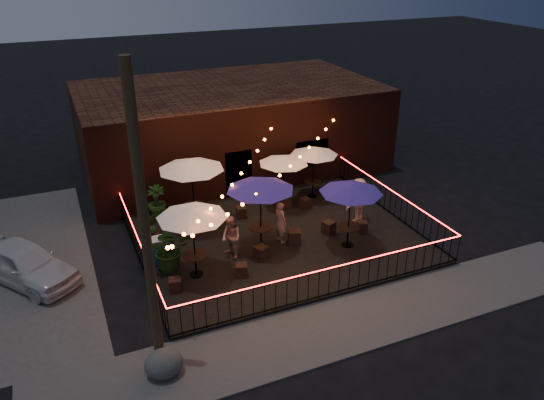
% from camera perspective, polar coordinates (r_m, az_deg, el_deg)
% --- Properties ---
extents(ground, '(110.00, 110.00, 0.00)m').
position_cam_1_polar(ground, '(18.34, 3.03, -7.30)').
color(ground, black).
rests_on(ground, ground).
extents(patio, '(10.00, 8.00, 0.15)m').
position_cam_1_polar(patio, '(19.84, 0.49, -4.23)').
color(patio, black).
rests_on(patio, ground).
extents(sidewalk, '(18.00, 2.50, 0.05)m').
position_cam_1_polar(sidewalk, '(16.04, 8.27, -12.97)').
color(sidewalk, '#464441').
rests_on(sidewalk, ground).
extents(brick_building, '(14.00, 8.00, 4.00)m').
position_cam_1_polar(brick_building, '(26.26, -4.58, 7.93)').
color(brick_building, black).
rests_on(brick_building, ground).
extents(utility_pole, '(0.26, 0.26, 8.00)m').
position_cam_1_polar(utility_pole, '(12.73, -13.51, -3.09)').
color(utility_pole, '#392817').
rests_on(utility_pole, ground).
extents(fence_front, '(10.00, 0.04, 1.04)m').
position_cam_1_polar(fence_front, '(16.51, 6.17, -8.80)').
color(fence_front, black).
rests_on(fence_front, patio).
extents(fence_left, '(0.04, 8.00, 1.04)m').
position_cam_1_polar(fence_left, '(18.38, -13.99, -5.60)').
color(fence_left, black).
rests_on(fence_left, patio).
extents(fence_right, '(0.04, 8.00, 1.04)m').
position_cam_1_polar(fence_right, '(21.84, 12.59, -0.20)').
color(fence_right, black).
rests_on(fence_right, patio).
extents(festoon_lights, '(10.02, 8.72, 1.32)m').
position_cam_1_polar(festoon_lights, '(18.14, -2.02, 1.40)').
color(festoon_lights, '#FF5C12').
rests_on(festoon_lights, ground).
extents(cafe_table_0, '(2.95, 2.95, 2.50)m').
position_cam_1_polar(cafe_table_0, '(16.73, -8.61, -1.43)').
color(cafe_table_0, black).
rests_on(cafe_table_0, patio).
extents(cafe_table_1, '(3.03, 3.03, 2.74)m').
position_cam_1_polar(cafe_table_1, '(19.83, -8.70, 3.71)').
color(cafe_table_1, black).
rests_on(cafe_table_1, patio).
extents(cafe_table_2, '(2.57, 2.57, 2.64)m').
position_cam_1_polar(cafe_table_2, '(18.14, -1.26, 1.55)').
color(cafe_table_2, black).
rests_on(cafe_table_2, patio).
extents(cafe_table_3, '(2.17, 2.17, 2.23)m').
position_cam_1_polar(cafe_table_3, '(21.34, 1.24, 4.29)').
color(cafe_table_3, black).
rests_on(cafe_table_3, patio).
extents(cafe_table_4, '(2.60, 2.60, 2.46)m').
position_cam_1_polar(cafe_table_4, '(18.49, 8.51, 1.19)').
color(cafe_table_4, black).
rests_on(cafe_table_4, patio).
extents(cafe_table_5, '(2.69, 2.69, 2.24)m').
position_cam_1_polar(cafe_table_5, '(22.30, 4.54, 5.20)').
color(cafe_table_5, black).
rests_on(cafe_table_5, patio).
extents(bistro_chair_0, '(0.43, 0.43, 0.43)m').
position_cam_1_polar(bistro_chair_0, '(17.10, -10.38, -8.98)').
color(bistro_chair_0, black).
rests_on(bistro_chair_0, patio).
extents(bistro_chair_1, '(0.47, 0.47, 0.44)m').
position_cam_1_polar(bistro_chair_1, '(17.55, -3.30, -7.54)').
color(bistro_chair_1, black).
rests_on(bistro_chair_1, patio).
extents(bistro_chair_2, '(0.53, 0.53, 0.47)m').
position_cam_1_polar(bistro_chair_2, '(19.84, -12.43, -3.88)').
color(bistro_chair_2, black).
rests_on(bistro_chair_2, patio).
extents(bistro_chair_3, '(0.38, 0.38, 0.43)m').
position_cam_1_polar(bistro_chair_3, '(20.12, -8.67, -3.15)').
color(bistro_chair_3, black).
rests_on(bistro_chair_3, patio).
extents(bistro_chair_4, '(0.53, 0.53, 0.49)m').
position_cam_1_polar(bistro_chair_4, '(18.41, -1.19, -5.68)').
color(bistro_chair_4, black).
rests_on(bistro_chair_4, patio).
extents(bistro_chair_5, '(0.54, 0.54, 0.51)m').
position_cam_1_polar(bistro_chair_5, '(19.35, 2.38, -3.98)').
color(bistro_chair_5, black).
rests_on(bistro_chair_5, patio).
extents(bistro_chair_6, '(0.46, 0.46, 0.45)m').
position_cam_1_polar(bistro_chair_6, '(21.17, -3.32, -1.32)').
color(bistro_chair_6, black).
rests_on(bistro_chair_6, patio).
extents(bistro_chair_7, '(0.48, 0.48, 0.49)m').
position_cam_1_polar(bistro_chair_7, '(22.03, 1.47, -0.09)').
color(bistro_chair_7, black).
rests_on(bistro_chair_7, patio).
extents(bistro_chair_8, '(0.51, 0.51, 0.48)m').
position_cam_1_polar(bistro_chair_8, '(20.09, 6.12, -2.95)').
color(bistro_chair_8, black).
rests_on(bistro_chair_8, patio).
extents(bistro_chair_9, '(0.44, 0.44, 0.42)m').
position_cam_1_polar(bistro_chair_9, '(20.38, 9.66, -2.86)').
color(bistro_chair_9, black).
rests_on(bistro_chair_9, patio).
extents(bistro_chair_10, '(0.47, 0.47, 0.42)m').
position_cam_1_polar(bistro_chair_10, '(21.96, 3.61, -0.32)').
color(bistro_chair_10, black).
rests_on(bistro_chair_10, patio).
extents(bistro_chair_11, '(0.52, 0.52, 0.52)m').
position_cam_1_polar(bistro_chair_11, '(23.00, 7.64, 0.87)').
color(bistro_chair_11, black).
rests_on(bistro_chair_11, patio).
extents(patron_a, '(0.50, 0.65, 1.58)m').
position_cam_1_polar(patron_a, '(19.18, 0.91, -2.40)').
color(patron_a, '#D9A38A').
rests_on(patron_a, patio).
extents(patron_b, '(0.81, 0.90, 1.53)m').
position_cam_1_polar(patron_b, '(18.32, -4.41, -4.04)').
color(patron_b, '#DDB98B').
rests_on(patron_b, patio).
extents(patron_c, '(1.26, 0.88, 1.79)m').
position_cam_1_polar(patron_c, '(20.85, 9.28, -0.03)').
color(patron_c, tan).
rests_on(patron_c, patio).
extents(potted_shrub_a, '(1.56, 1.41, 1.51)m').
position_cam_1_polar(potted_shrub_a, '(17.96, -10.93, -5.17)').
color(potted_shrub_a, '#0C3A0C').
rests_on(potted_shrub_a, patio).
extents(potted_shrub_b, '(0.73, 0.62, 1.22)m').
position_cam_1_polar(potted_shrub_b, '(19.74, -12.84, -2.84)').
color(potted_shrub_b, '#0F3910').
rests_on(potted_shrub_b, patio).
extents(potted_shrub_c, '(0.82, 0.82, 1.27)m').
position_cam_1_polar(potted_shrub_c, '(21.60, -12.33, -0.12)').
color(potted_shrub_c, '#193B0F').
rests_on(potted_shrub_c, patio).
extents(cooler, '(0.72, 0.54, 0.90)m').
position_cam_1_polar(cooler, '(18.54, -12.50, -5.34)').
color(cooler, blue).
rests_on(cooler, patio).
extents(boulder, '(1.10, 1.00, 0.74)m').
position_cam_1_polar(boulder, '(14.38, -11.57, -16.86)').
color(boulder, '#42413D').
rests_on(boulder, ground).
extents(car_white, '(3.62, 4.09, 1.34)m').
position_cam_1_polar(car_white, '(19.09, -25.04, -6.18)').
color(car_white, silver).
rests_on(car_white, ground).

